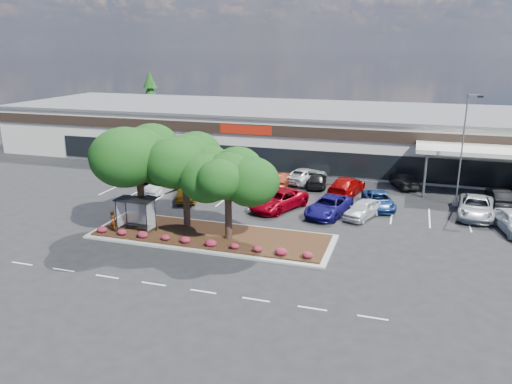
% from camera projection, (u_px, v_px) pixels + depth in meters
% --- Properties ---
extents(ground, '(160.00, 160.00, 0.00)m').
position_uv_depth(ground, '(216.00, 262.00, 32.68)').
color(ground, black).
rests_on(ground, ground).
extents(retail_store, '(80.40, 25.20, 6.25)m').
position_uv_depth(retail_store, '(317.00, 133.00, 62.81)').
color(retail_store, beige).
rests_on(retail_store, ground).
extents(landscape_island, '(18.00, 6.00, 0.26)m').
position_uv_depth(landscape_island, '(211.00, 236.00, 36.89)').
color(landscape_island, '#9C9C97').
rests_on(landscape_island, ground).
extents(lane_markings, '(33.12, 20.06, 0.01)m').
position_uv_depth(lane_markings, '(261.00, 213.00, 42.26)').
color(lane_markings, silver).
rests_on(lane_markings, ground).
extents(shrub_row, '(17.00, 0.80, 0.50)m').
position_uv_depth(shrub_row, '(200.00, 241.00, 34.86)').
color(shrub_row, maroon).
rests_on(shrub_row, landscape_island).
extents(bus_shelter, '(2.75, 1.55, 2.59)m').
position_uv_depth(bus_shelter, '(136.00, 205.00, 36.91)').
color(bus_shelter, black).
rests_on(bus_shelter, landscape_island).
extents(island_tree_west, '(7.20, 7.20, 7.89)m').
position_uv_depth(island_tree_west, '(139.00, 175.00, 37.94)').
color(island_tree_west, '#0F350D').
rests_on(island_tree_west, landscape_island).
extents(island_tree_mid, '(6.60, 6.60, 7.32)m').
position_uv_depth(island_tree_mid, '(185.00, 180.00, 37.64)').
color(island_tree_mid, '#0F350D').
rests_on(island_tree_mid, landscape_island).
extents(island_tree_east, '(5.80, 5.80, 6.50)m').
position_uv_depth(island_tree_east, '(228.00, 195.00, 35.23)').
color(island_tree_east, '#0F350D').
rests_on(island_tree_east, landscape_island).
extents(conifer_north_west, '(4.40, 4.40, 10.00)m').
position_uv_depth(conifer_north_west, '(151.00, 101.00, 82.06)').
color(conifer_north_west, '#0F350D').
rests_on(conifer_north_west, ground).
extents(person_waiting, '(0.65, 0.50, 1.58)m').
position_uv_depth(person_waiting, '(113.00, 221.00, 37.25)').
color(person_waiting, '#594C47').
rests_on(person_waiting, landscape_island).
extents(light_pole, '(1.43, 0.50, 9.83)m').
position_uv_depth(light_pole, '(462.00, 158.00, 43.11)').
color(light_pole, '#9C9C97').
rests_on(light_pole, ground).
extents(car_0, '(2.38, 4.63, 1.45)m').
position_uv_depth(car_0, '(164.00, 185.00, 48.35)').
color(car_0, '#B6B9C2').
rests_on(car_0, ground).
extents(car_1, '(3.25, 5.21, 1.62)m').
position_uv_depth(car_1, '(188.00, 191.00, 46.05)').
color(car_1, '#623E07').
rests_on(car_1, ground).
extents(car_2, '(2.04, 5.10, 1.65)m').
position_uv_depth(car_2, '(213.00, 184.00, 48.24)').
color(car_2, navy).
rests_on(car_2, ground).
extents(car_3, '(4.89, 6.58, 1.66)m').
position_uv_depth(car_3, '(278.00, 200.00, 43.14)').
color(car_3, maroon).
rests_on(car_3, ground).
extents(car_4, '(3.82, 6.08, 1.57)m').
position_uv_depth(car_4, '(329.00, 206.00, 41.63)').
color(car_4, navy).
rests_on(car_4, ground).
extents(car_5, '(3.57, 5.41, 1.38)m').
position_uv_depth(car_5, '(379.00, 200.00, 43.56)').
color(car_5, navy).
rests_on(car_5, ground).
extents(car_6, '(3.15, 4.68, 1.48)m').
position_uv_depth(car_6, '(362.00, 209.00, 41.01)').
color(car_6, silver).
rests_on(car_6, ground).
extents(car_7, '(3.33, 6.24, 1.67)m').
position_uv_depth(car_7, '(476.00, 207.00, 41.24)').
color(car_7, '#9CA2A6').
rests_on(car_7, ground).
extents(car_9, '(4.60, 6.75, 1.72)m').
position_uv_depth(car_9, '(158.00, 171.00, 53.06)').
color(car_9, '#595A61').
rests_on(car_9, ground).
extents(car_10, '(3.41, 5.14, 1.63)m').
position_uv_depth(car_10, '(214.00, 170.00, 53.57)').
color(car_10, maroon).
rests_on(car_10, ground).
extents(car_11, '(1.58, 4.29, 1.40)m').
position_uv_depth(car_11, '(282.00, 179.00, 50.36)').
color(car_11, maroon).
rests_on(car_11, ground).
extents(car_12, '(2.56, 4.88, 1.35)m').
position_uv_depth(car_12, '(317.00, 180.00, 50.21)').
color(car_12, black).
rests_on(car_12, ground).
extents(car_13, '(4.32, 6.09, 1.54)m').
position_uv_depth(car_13, '(306.00, 175.00, 51.65)').
color(car_13, silver).
rests_on(car_13, ground).
extents(car_14, '(3.38, 6.21, 1.71)m').
position_uv_depth(car_14, '(347.00, 186.00, 47.44)').
color(car_14, '#8E0404').
rests_on(car_14, ground).
extents(car_15, '(3.12, 4.61, 1.44)m').
position_uv_depth(car_15, '(403.00, 181.00, 49.77)').
color(car_15, black).
rests_on(car_15, ground).
extents(car_16, '(1.93, 4.63, 1.49)m').
position_uv_depth(car_16, '(499.00, 196.00, 44.47)').
color(car_16, black).
rests_on(car_16, ground).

